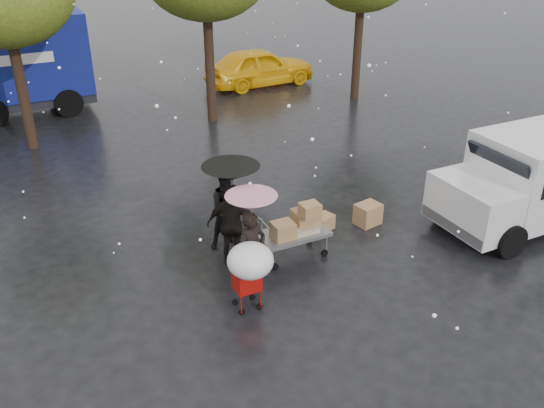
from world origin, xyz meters
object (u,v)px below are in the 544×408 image
vendor_cart (297,226)px  white_van (542,175)px  person_black (233,225)px  yellow_taxi (260,67)px  shopping_cart (250,264)px  person_pink (252,252)px

vendor_cart → white_van: white_van is taller
person_black → yellow_taxi: (6.33, 12.14, -0.13)m
shopping_cart → person_black: bearing=77.5°
person_pink → shopping_cart: size_ratio=1.17×
person_pink → yellow_taxi: 14.65m
yellow_taxi → white_van: bearing=-179.3°
person_pink → vendor_cart: bearing=11.3°
shopping_cart → vendor_cart: bearing=38.4°
person_pink → white_van: white_van is taller
person_black → white_van: (7.22, -1.43, 0.24)m
white_van → yellow_taxi: bearing=93.7°
white_van → shopping_cart: bearing=-178.1°
vendor_cart → yellow_taxi: size_ratio=0.33×
vendor_cart → shopping_cart: shopping_cart is taller
vendor_cart → shopping_cart: 2.20m
person_pink → vendor_cart: 1.56m
person_pink → person_black: (0.04, 1.05, 0.06)m
shopping_cart → person_pink: bearing=61.9°
person_black → vendor_cart: 1.38m
vendor_cart → yellow_taxi: 13.43m
yellow_taxi → person_black: bearing=149.4°
person_black → person_pink: bearing=122.0°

